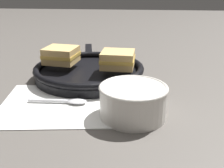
# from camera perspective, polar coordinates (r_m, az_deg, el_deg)

# --- Properties ---
(ground_plane) EXTENTS (4.00, 4.00, 0.00)m
(ground_plane) POSITION_cam_1_polar(r_m,az_deg,el_deg) (0.66, -4.93, -4.26)
(ground_plane) COLOR #56514C
(napkin) EXTENTS (0.31, 0.27, 0.00)m
(napkin) POSITION_cam_1_polar(r_m,az_deg,el_deg) (0.67, -10.13, -3.99)
(napkin) COLOR white
(napkin) RESTS_ON ground_plane
(soup_bowl) EXTENTS (0.15, 0.15, 0.07)m
(soup_bowl) POSITION_cam_1_polar(r_m,az_deg,el_deg) (0.59, 4.33, -3.13)
(soup_bowl) COLOR silver
(soup_bowl) RESTS_ON ground_plane
(spoon) EXTENTS (0.14, 0.03, 0.01)m
(spoon) POSITION_cam_1_polar(r_m,az_deg,el_deg) (0.67, -8.73, -3.53)
(spoon) COLOR silver
(spoon) RESTS_ON napkin
(skillet) EXTENTS (0.32, 0.45, 0.04)m
(skillet) POSITION_cam_1_polar(r_m,az_deg,el_deg) (0.83, -4.67, 2.59)
(skillet) COLOR black
(skillet) RESTS_ON ground_plane
(sandwich_near_left) EXTENTS (0.10, 0.10, 0.05)m
(sandwich_near_left) POSITION_cam_1_polar(r_m,az_deg,el_deg) (0.85, -10.30, 5.81)
(sandwich_near_left) COLOR #DBB26B
(sandwich_near_left) RESTS_ON skillet
(sandwich_near_right) EXTENTS (0.10, 0.09, 0.05)m
(sandwich_near_right) POSITION_cam_1_polar(r_m,az_deg,el_deg) (0.79, 1.18, 5.02)
(sandwich_near_right) COLOR #DBB26B
(sandwich_near_right) RESTS_ON skillet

